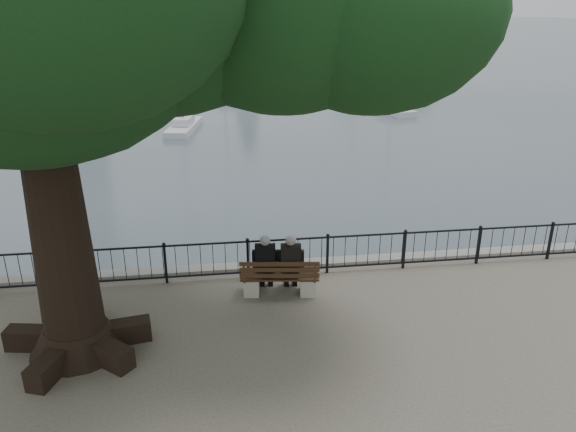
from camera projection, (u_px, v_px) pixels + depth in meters
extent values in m
cube|color=gray|center=(285.00, 283.00, 14.80)|extent=(200.00, 0.40, 1.20)
plane|color=#3A474F|center=(218.00, 38.00, 107.23)|extent=(260.00, 260.00, 0.00)
cube|color=black|center=(288.00, 239.00, 13.79)|extent=(22.00, 0.04, 0.04)
cube|color=black|center=(288.00, 270.00, 14.10)|extent=(22.00, 0.04, 0.04)
cube|color=gray|center=(252.00, 286.00, 13.20)|extent=(0.41, 0.50, 0.42)
cube|color=gray|center=(308.00, 285.00, 13.21)|extent=(0.41, 0.50, 0.42)
cube|color=black|center=(280.00, 276.00, 13.11)|extent=(1.88, 0.74, 0.04)
cube|color=black|center=(279.00, 270.00, 12.75)|extent=(1.82, 0.27, 0.41)
cube|color=black|center=(266.00, 271.00, 13.08)|extent=(0.40, 0.35, 0.24)
cube|color=black|center=(265.00, 258.00, 12.83)|extent=(0.47, 0.30, 0.61)
sphere|color=tan|center=(265.00, 241.00, 12.71)|extent=(0.23, 0.23, 0.23)
ellipsoid|color=gray|center=(265.00, 240.00, 12.68)|extent=(0.24, 0.24, 0.21)
cube|color=black|center=(266.00, 279.00, 13.48)|extent=(0.38, 0.48, 0.46)
cube|color=black|center=(291.00, 271.00, 13.08)|extent=(0.40, 0.35, 0.24)
cube|color=black|center=(291.00, 258.00, 12.83)|extent=(0.47, 0.30, 0.61)
sphere|color=tan|center=(291.00, 241.00, 12.72)|extent=(0.23, 0.23, 0.23)
ellipsoid|color=gray|center=(291.00, 240.00, 12.68)|extent=(0.24, 0.24, 0.21)
cube|color=black|center=(291.00, 279.00, 13.48)|extent=(0.38, 0.48, 0.46)
cone|color=black|center=(77.00, 337.00, 11.10)|extent=(1.86, 1.86, 0.55)
cone|color=black|center=(54.00, 193.00, 10.00)|extent=(1.20, 1.20, 6.56)
ellipsoid|color=black|center=(24.00, 11.00, 8.88)|extent=(6.35, 6.35, 4.95)
ellipsoid|color=black|center=(372.00, 10.00, 9.27)|extent=(4.38, 4.38, 3.41)
cube|color=gray|center=(72.00, 59.00, 66.95)|extent=(10.35, 10.35, 1.40)
cube|color=gray|center=(246.00, 68.00, 58.36)|extent=(5.92, 5.92, 1.40)
cube|color=gray|center=(246.00, 43.00, 57.46)|extent=(2.17, 2.56, 3.95)
cube|color=gray|center=(245.00, 21.00, 56.68)|extent=(2.56, 2.95, 0.30)
cube|color=gray|center=(245.00, 12.00, 56.65)|extent=(1.28, 2.17, 1.38)
cube|color=gray|center=(245.00, 5.00, 55.48)|extent=(1.48, 0.99, 1.58)
cube|color=silver|center=(184.00, 128.00, 33.92)|extent=(2.18, 5.01, 0.54)
cube|color=silver|center=(183.00, 120.00, 33.74)|extent=(1.32, 2.12, 0.40)
cylinder|color=#B9B8C3|center=(177.00, 33.00, 31.65)|extent=(0.11, 0.11, 10.46)
cube|color=silver|center=(389.00, 110.00, 39.55)|extent=(2.35, 5.40, 0.58)
cube|color=silver|center=(390.00, 102.00, 39.37)|extent=(1.42, 2.28, 0.44)
cylinder|color=#B9B8C3|center=(395.00, 42.00, 37.60)|extent=(0.12, 0.12, 8.62)
cube|color=silver|center=(57.00, 109.00, 39.61)|extent=(2.64, 5.82, 0.62)
cube|color=silver|center=(56.00, 102.00, 39.43)|extent=(1.58, 2.47, 0.47)
cylinder|color=#B9B8C3|center=(42.00, 16.00, 37.04)|extent=(0.12, 0.12, 11.90)
cube|color=silver|center=(225.00, 98.00, 43.89)|extent=(2.61, 5.74, 0.62)
cube|color=silver|center=(224.00, 92.00, 43.71)|extent=(1.56, 2.44, 0.46)
cylinder|color=#B9B8C3|center=(222.00, 21.00, 41.52)|extent=(0.12, 0.12, 10.86)
cube|color=silver|center=(354.00, 87.00, 49.12)|extent=(2.83, 5.08, 0.54)
cube|color=silver|center=(354.00, 82.00, 48.94)|extent=(1.58, 2.21, 0.41)
cylinder|color=#B9B8C3|center=(357.00, 31.00, 47.16)|extent=(0.11, 0.11, 8.80)
cube|color=silver|center=(176.00, 90.00, 47.71)|extent=(1.36, 4.66, 0.51)
cube|color=silver|center=(176.00, 84.00, 47.52)|extent=(0.97, 1.90, 0.39)
cylinder|color=#B9B8C3|center=(171.00, 19.00, 45.37)|extent=(0.10, 0.10, 10.88)
cube|color=#555044|center=(379.00, 44.00, 88.93)|extent=(30.00, 8.00, 1.20)
cylinder|color=black|center=(352.00, 28.00, 85.55)|extent=(0.70, 0.70, 4.00)
ellipsoid|color=black|center=(353.00, 0.00, 84.08)|extent=(5.20, 5.20, 4.16)
cylinder|color=black|center=(386.00, 27.00, 88.14)|extent=(0.70, 0.70, 4.00)
ellipsoid|color=black|center=(388.00, 0.00, 86.67)|extent=(5.20, 5.20, 4.16)
cylinder|color=black|center=(425.00, 27.00, 87.96)|extent=(0.70, 0.70, 4.00)
ellipsoid|color=black|center=(427.00, 0.00, 86.50)|extent=(5.20, 5.20, 4.16)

